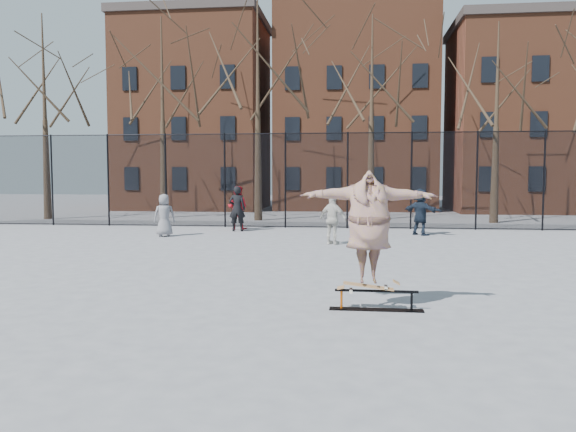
# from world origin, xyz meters

# --- Properties ---
(ground) EXTENTS (100.00, 100.00, 0.00)m
(ground) POSITION_xyz_m (0.00, 0.00, 0.00)
(ground) COLOR slate
(skate_rail) EXTENTS (1.55, 0.24, 0.34)m
(skate_rail) POSITION_xyz_m (1.85, -1.18, 0.13)
(skate_rail) COLOR black
(skate_rail) RESTS_ON ground
(skateboard) EXTENTS (0.89, 0.21, 0.11)m
(skateboard) POSITION_xyz_m (1.72, -1.18, 0.39)
(skateboard) COLOR #A36A41
(skateboard) RESTS_ON skate_rail
(skater) EXTENTS (2.32, 0.80, 1.85)m
(skater) POSITION_xyz_m (1.72, -1.18, 1.37)
(skater) COLOR #71388E
(skater) RESTS_ON skateboard
(bystander_grey) EXTENTS (0.87, 0.71, 1.55)m
(bystander_grey) POSITION_xyz_m (-5.35, 9.15, 0.77)
(bystander_grey) COLOR slate
(bystander_grey) RESTS_ON ground
(bystander_black) EXTENTS (0.67, 0.46, 1.80)m
(bystander_black) POSITION_xyz_m (-3.11, 11.30, 0.90)
(bystander_black) COLOR black
(bystander_black) RESTS_ON ground
(bystander_red) EXTENTS (0.98, 0.84, 1.78)m
(bystander_red) POSITION_xyz_m (-3.25, 12.00, 0.89)
(bystander_red) COLOR maroon
(bystander_red) RESTS_ON ground
(bystander_white) EXTENTS (1.02, 0.79, 1.62)m
(bystander_white) POSITION_xyz_m (0.81, 7.52, 0.81)
(bystander_white) COLOR beige
(bystander_white) RESTS_ON ground
(bystander_navy) EXTENTS (1.51, 1.48, 1.73)m
(bystander_navy) POSITION_xyz_m (3.93, 10.69, 0.87)
(bystander_navy) COLOR #17212F
(bystander_navy) RESTS_ON ground
(fence) EXTENTS (34.03, 0.07, 4.00)m
(fence) POSITION_xyz_m (-0.01, 13.00, 2.05)
(fence) COLOR black
(fence) RESTS_ON ground
(tree_row) EXTENTS (33.66, 7.46, 10.67)m
(tree_row) POSITION_xyz_m (-0.25, 17.15, 7.36)
(tree_row) COLOR black
(tree_row) RESTS_ON ground
(rowhouses) EXTENTS (29.00, 7.00, 13.00)m
(rowhouses) POSITION_xyz_m (0.72, 26.00, 6.06)
(rowhouses) COLOR brown
(rowhouses) RESTS_ON ground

